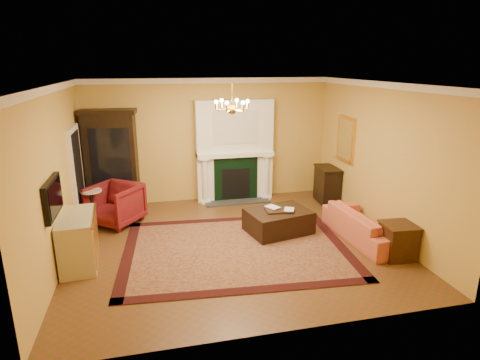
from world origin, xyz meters
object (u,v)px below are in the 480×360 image
object	(u,v)px
end_table	(398,242)
leather_ottoman	(278,221)
wingback_armchair	(115,203)
coral_sofa	(365,220)
china_cabinet	(112,163)
console_table	(327,185)
commode	(78,240)
pedestal_table	(92,205)

from	to	relation	value
end_table	leather_ottoman	size ratio (longest dim) A/B	0.49
wingback_armchair	coral_sofa	xyz separation A→B (m)	(4.79, -1.92, -0.09)
china_cabinet	leather_ottoman	xyz separation A→B (m)	(3.33, -2.19, -0.88)
console_table	wingback_armchair	bearing A→B (deg)	-171.11
commode	end_table	world-z (taller)	commode
china_cabinet	coral_sofa	world-z (taller)	china_cabinet
china_cabinet	coral_sofa	size ratio (longest dim) A/B	1.11
wingback_armchair	console_table	xyz separation A→B (m)	(5.02, 0.31, -0.06)
china_cabinet	commode	bearing A→B (deg)	-92.72
pedestal_table	commode	world-z (taller)	commode
pedestal_table	leather_ottoman	distance (m)	3.92
coral_sofa	end_table	size ratio (longest dim) A/B	3.35
pedestal_table	coral_sofa	bearing A→B (deg)	-20.29
pedestal_table	console_table	bearing A→B (deg)	3.03
commode	console_table	world-z (taller)	commode
coral_sofa	console_table	xyz separation A→B (m)	(0.24, 2.23, 0.03)
commode	wingback_armchair	bearing A→B (deg)	70.26
pedestal_table	console_table	xyz separation A→B (m)	(5.48, 0.29, -0.03)
leather_ottoman	china_cabinet	bearing A→B (deg)	134.24
pedestal_table	leather_ottoman	xyz separation A→B (m)	(3.72, -1.24, -0.21)
wingback_armchair	leather_ottoman	xyz separation A→B (m)	(3.26, -1.21, -0.24)
china_cabinet	end_table	size ratio (longest dim) A/B	3.73
china_cabinet	console_table	bearing A→B (deg)	-1.28
pedestal_table	coral_sofa	distance (m)	5.59
pedestal_table	end_table	xyz separation A→B (m)	(5.42, -2.77, -0.15)
china_cabinet	wingback_armchair	distance (m)	1.17
commode	end_table	size ratio (longest dim) A/B	1.97
commode	leather_ottoman	bearing A→B (deg)	3.91
commode	leather_ottoman	distance (m)	3.79
wingback_armchair	china_cabinet	bearing A→B (deg)	131.76
coral_sofa	console_table	size ratio (longest dim) A/B	2.35
commode	coral_sofa	size ratio (longest dim) A/B	0.59
leather_ottoman	commode	bearing A→B (deg)	175.45
commode	end_table	bearing A→B (deg)	-14.54
pedestal_table	commode	xyz separation A→B (m)	(-0.03, -1.75, -0.01)
console_table	leather_ottoman	distance (m)	2.34
console_table	leather_ottoman	bearing A→B (deg)	-133.79
wingback_armchair	end_table	bearing A→B (deg)	8.73
console_table	leather_ottoman	size ratio (longest dim) A/B	0.70
pedestal_table	china_cabinet	bearing A→B (deg)	67.67
pedestal_table	coral_sofa	world-z (taller)	coral_sofa
pedestal_table	leather_ottoman	bearing A→B (deg)	-18.41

